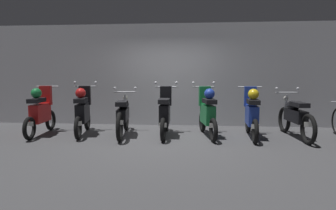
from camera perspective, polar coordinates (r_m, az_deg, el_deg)
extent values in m
plane|color=#424244|center=(6.37, -1.01, -7.08)|extent=(80.00, 80.00, 0.00)
cube|color=#ADADB2|center=(8.23, 0.46, 6.05)|extent=(16.00, 0.30, 2.89)
torus|color=black|center=(8.05, -22.60, -2.84)|extent=(0.14, 0.54, 0.53)
torus|color=black|center=(7.02, -26.17, -4.27)|extent=(0.14, 0.54, 0.53)
cube|color=red|center=(7.49, -24.35, -1.47)|extent=(0.28, 0.75, 0.44)
cube|color=red|center=(7.77, -23.44, 1.79)|extent=(0.29, 0.14, 0.48)
cube|color=black|center=(7.31, -24.97, 0.85)|extent=(0.29, 0.54, 0.10)
cylinder|color=#B7BABF|center=(7.88, -23.12, 3.46)|extent=(0.56, 0.09, 0.04)
cylinder|color=#B7BABF|center=(7.96, -22.85, 0.09)|extent=(0.07, 0.15, 0.85)
sphere|color=silver|center=(7.93, -22.94, 2.39)|extent=(0.12, 0.12, 0.12)
cube|color=white|center=(7.02, -26.13, -3.43)|extent=(0.16, 0.03, 0.10)
sphere|color=#197238|center=(7.30, -25.04, 2.18)|extent=(0.24, 0.24, 0.24)
torus|color=black|center=(7.77, -15.97, -2.92)|extent=(0.19, 0.54, 0.53)
torus|color=black|center=(6.66, -17.70, -4.47)|extent=(0.19, 0.54, 0.53)
cube|color=black|center=(7.17, -16.84, -1.51)|extent=(0.35, 0.76, 0.44)
cube|color=black|center=(7.47, -16.43, 1.89)|extent=(0.30, 0.17, 0.48)
cube|color=black|center=(6.98, -17.17, 0.92)|extent=(0.33, 0.56, 0.10)
cylinder|color=#B7BABF|center=(7.59, -16.29, 3.62)|extent=(0.56, 0.14, 0.04)
sphere|color=#B7BABF|center=(7.64, -18.24, 4.32)|extent=(0.07, 0.07, 0.07)
sphere|color=#B7BABF|center=(7.55, -14.37, 4.42)|extent=(0.07, 0.07, 0.07)
cylinder|color=#B7BABF|center=(7.67, -16.13, 0.13)|extent=(0.08, 0.16, 0.85)
sphere|color=silver|center=(7.64, -16.20, 2.51)|extent=(0.12, 0.12, 0.12)
cube|color=white|center=(6.66, -17.69, -3.58)|extent=(0.16, 0.04, 0.10)
sphere|color=red|center=(6.97, -17.21, 2.31)|extent=(0.24, 0.24, 0.24)
torus|color=black|center=(7.50, -8.48, -2.60)|extent=(0.17, 0.66, 0.65)
torus|color=black|center=(6.23, -9.75, -4.42)|extent=(0.17, 0.66, 0.65)
cube|color=black|center=(6.83, -9.08, -1.86)|extent=(0.32, 0.85, 0.28)
ellipsoid|color=black|center=(6.96, -8.96, 0.12)|extent=(0.31, 0.47, 0.22)
cube|color=black|center=(6.62, -9.31, 0.33)|extent=(0.30, 0.55, 0.10)
cylinder|color=#B7BABF|center=(7.32, -8.65, 2.62)|extent=(0.56, 0.11, 0.04)
sphere|color=#B7BABF|center=(7.35, -10.68, 3.37)|extent=(0.07, 0.07, 0.07)
sphere|color=#B7BABF|center=(7.29, -6.63, 3.42)|extent=(0.07, 0.07, 0.07)
cylinder|color=#B7BABF|center=(7.41, -8.56, -0.22)|extent=(0.08, 0.17, 0.65)
sphere|color=silver|center=(7.39, -8.59, 1.48)|extent=(0.12, 0.12, 0.12)
cube|color=white|center=(6.24, -9.74, -3.47)|extent=(0.16, 0.03, 0.10)
torus|color=black|center=(7.28, -0.31, -3.28)|extent=(0.10, 0.53, 0.53)
torus|color=black|center=(6.15, -1.04, -5.03)|extent=(0.10, 0.53, 0.53)
cube|color=black|center=(6.67, -0.65, -1.80)|extent=(0.24, 0.74, 0.44)
cube|color=black|center=(6.97, -0.44, 1.85)|extent=(0.28, 0.13, 0.48)
cube|color=black|center=(6.48, -0.76, 0.81)|extent=(0.25, 0.53, 0.10)
cylinder|color=#B7BABF|center=(7.10, -0.37, 3.71)|extent=(0.56, 0.05, 0.04)
sphere|color=#B7BABF|center=(7.12, -2.46, 4.51)|extent=(0.07, 0.07, 0.07)
sphere|color=#B7BABF|center=(7.08, 1.74, 4.51)|extent=(0.07, 0.07, 0.07)
cylinder|color=#B7BABF|center=(7.18, -0.34, -0.03)|extent=(0.06, 0.15, 0.85)
sphere|color=silver|center=(7.15, -0.34, 2.52)|extent=(0.12, 0.12, 0.12)
cube|color=white|center=(6.16, -1.03, -4.07)|extent=(0.16, 0.02, 0.10)
torus|color=black|center=(7.29, 6.96, -3.31)|extent=(0.18, 0.54, 0.53)
torus|color=black|center=(6.19, 9.13, -5.04)|extent=(0.18, 0.54, 0.53)
cube|color=#197238|center=(6.69, 7.99, -1.83)|extent=(0.34, 0.76, 0.44)
cube|color=#197238|center=(6.99, 7.41, 1.81)|extent=(0.30, 0.17, 0.48)
cube|color=black|center=(6.50, 8.34, 0.77)|extent=(0.32, 0.55, 0.10)
cylinder|color=#B7BABF|center=(7.11, 7.20, 3.66)|extent=(0.56, 0.13, 0.04)
sphere|color=#B7BABF|center=(7.05, 5.14, 4.48)|extent=(0.07, 0.07, 0.07)
sphere|color=#B7BABF|center=(7.16, 9.25, 4.45)|extent=(0.07, 0.07, 0.07)
cylinder|color=#B7BABF|center=(7.19, 7.08, -0.07)|extent=(0.08, 0.16, 0.85)
sphere|color=silver|center=(7.16, 7.11, 2.48)|extent=(0.12, 0.12, 0.12)
cube|color=white|center=(6.19, 9.09, -4.09)|extent=(0.16, 0.04, 0.10)
sphere|color=#1E389E|center=(6.49, 8.37, 2.26)|extent=(0.24, 0.24, 0.24)
torus|color=black|center=(7.38, 15.87, -3.39)|extent=(0.12, 0.53, 0.53)
torus|color=black|center=(6.26, 17.16, -5.11)|extent=(0.12, 0.53, 0.53)
cube|color=#1E389E|center=(6.78, 16.53, -1.93)|extent=(0.27, 0.75, 0.44)
cube|color=#1E389E|center=(7.07, 16.26, 1.67)|extent=(0.29, 0.14, 0.48)
cube|color=black|center=(6.58, 16.80, 0.63)|extent=(0.27, 0.53, 0.10)
cylinder|color=#B7BABF|center=(7.20, 16.17, 3.50)|extent=(0.56, 0.07, 0.04)
cylinder|color=#B7BABF|center=(7.28, 16.01, -0.18)|extent=(0.07, 0.15, 0.85)
sphere|color=silver|center=(7.25, 16.08, 2.33)|extent=(0.12, 0.12, 0.12)
cube|color=white|center=(6.26, 17.16, -4.17)|extent=(0.16, 0.02, 0.10)
sphere|color=gold|center=(6.57, 16.85, 2.11)|extent=(0.24, 0.24, 0.24)
torus|color=black|center=(7.75, 22.40, -2.72)|extent=(0.13, 0.65, 0.65)
torus|color=black|center=(6.57, 26.47, -4.42)|extent=(0.13, 0.65, 0.65)
cube|color=black|center=(7.13, 24.33, -2.00)|extent=(0.27, 0.84, 0.28)
ellipsoid|color=black|center=(7.25, 23.93, -0.10)|extent=(0.29, 0.46, 0.22)
cube|color=black|center=(6.93, 25.02, 0.09)|extent=(0.27, 0.53, 0.10)
cylinder|color=#B7BABF|center=(7.59, 22.89, 2.32)|extent=(0.56, 0.07, 0.04)
sphere|color=#B7BABF|center=(7.49, 21.07, 3.12)|extent=(0.07, 0.07, 0.07)
sphere|color=#B7BABF|center=(7.68, 24.73, 3.03)|extent=(0.07, 0.07, 0.07)
cylinder|color=#B7BABF|center=(7.66, 22.63, -0.41)|extent=(0.07, 0.16, 0.65)
sphere|color=silver|center=(7.64, 22.70, 1.23)|extent=(0.12, 0.12, 0.12)
cube|color=white|center=(6.58, 26.41, -3.53)|extent=(0.16, 0.02, 0.10)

